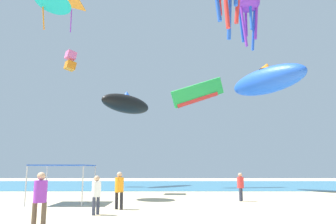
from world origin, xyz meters
TOP-DOWN VIEW (x-y plane):
  - ground at (0.00, 0.00)m, footprint 110.00×110.00m
  - ocean_strip at (0.00, 27.85)m, footprint 110.00×24.18m
  - canopy_tent at (-6.72, 5.58)m, footprint 3.16×3.10m
  - person_near_tent at (-3.73, 0.88)m, footprint 0.41×0.43m
  - person_leftmost at (-4.96, -2.48)m, footprint 0.51×0.45m
  - person_central at (-2.99, 2.83)m, footprint 0.44×0.44m
  - person_rightmost at (4.10, 7.08)m, footprint 0.42×0.44m
  - kite_inflatable_black at (-5.51, 24.29)m, footprint 6.44×7.36m
  - kite_diamond_orange at (-9.46, 14.05)m, footprint 2.14×2.20m
  - kite_box_pink at (-12.30, 23.59)m, footprint 1.62×1.60m
  - kite_parafoil_green at (2.88, 22.00)m, footprint 6.22×2.54m
  - kite_delta_teal at (-9.35, 9.13)m, footprint 4.08×4.08m
  - kite_octopus_purple at (9.61, 24.30)m, footprint 3.29×3.29m
  - kite_inflatable_blue at (8.82, 15.63)m, footprint 7.15×8.80m

SIDE VIEW (x-z plane):
  - ground at x=0.00m, z-range -0.10..0.00m
  - ocean_strip at x=0.00m, z-range 0.00..0.03m
  - person_near_tent at x=-3.73m, z-range 0.15..1.87m
  - person_rightmost at x=4.10m, z-range 0.15..1.92m
  - person_central at x=-2.99m, z-range 0.16..2.03m
  - person_leftmost at x=-4.96m, z-range 0.17..2.07m
  - canopy_tent at x=-6.72m, z-range 1.02..3.26m
  - kite_inflatable_black at x=-5.51m, z-range 8.32..11.05m
  - kite_inflatable_blue at x=8.82m, z-range 8.47..11.97m
  - kite_parafoil_green at x=2.88m, z-range 8.54..12.48m
  - kite_delta_teal at x=-9.35m, z-range 13.48..16.20m
  - kite_box_pink at x=-12.30m, z-range 13.65..16.08m
  - kite_diamond_orange at x=-9.46m, z-range 15.47..18.68m
  - kite_octopus_purple at x=9.61m, z-range 18.78..25.91m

